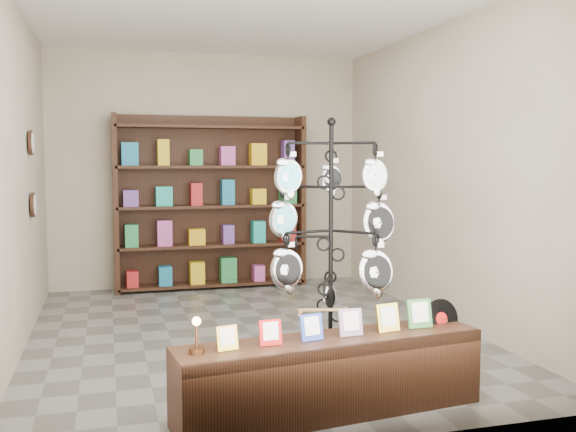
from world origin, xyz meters
name	(u,v)px	position (x,y,z in m)	size (l,w,h in m)	color
ground	(250,333)	(0.00, 0.00, 0.00)	(5.00, 5.00, 0.00)	slate
room_envelope	(249,136)	(0.00, 0.00, 1.85)	(5.00, 5.00, 5.00)	#C3B29D
display_tree	(331,231)	(0.28, -1.47, 1.12)	(1.04, 1.03, 1.94)	black
front_shelf	(331,375)	(0.08, -2.04, 0.25)	(2.07, 0.65, 0.72)	black
back_shelving	(211,208)	(0.00, 2.30, 1.03)	(2.42, 0.36, 2.20)	black
wall_clocks	(32,174)	(-1.97, 0.80, 1.50)	(0.03, 0.24, 0.84)	black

